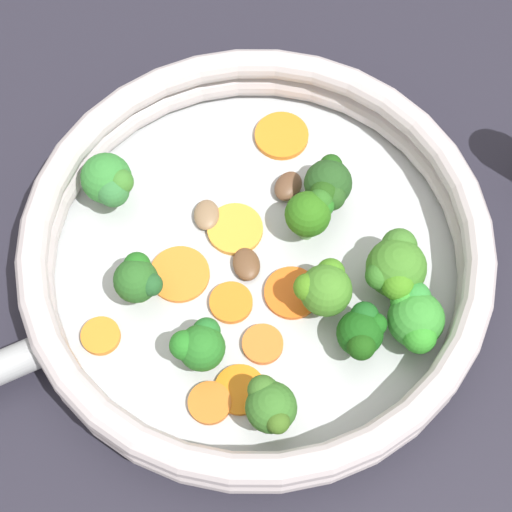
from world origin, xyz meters
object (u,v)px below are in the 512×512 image
object	(u,v)px
mushroom_piece_1	(288,186)
broccoli_floret_3	(396,267)
mushroom_piece_2	(248,268)
carrot_slice_5	(210,403)
mushroom_piece_0	(207,215)
broccoli_floret_1	(311,213)
broccoli_floret_2	(138,280)
carrot_slice_2	(282,136)
broccoli_floret_9	(270,405)
broccoli_floret_7	(328,186)
broccoli_floret_5	(109,181)
broccoli_floret_6	(199,345)
carrot_slice_3	(263,344)
broccoli_floret_0	(324,288)
carrot_slice_8	(240,390)
carrot_slice_7	(235,229)
carrot_slice_0	(292,293)
broccoli_floret_8	(415,317)
skillet	(256,267)
carrot_slice_4	(231,303)
carrot_slice_6	(180,274)
carrot_slice_1	(101,336)
broccoli_floret_4	(362,332)

from	to	relation	value
mushroom_piece_1	broccoli_floret_3	bearing A→B (deg)	-63.87
mushroom_piece_2	carrot_slice_5	bearing A→B (deg)	-120.96
mushroom_piece_2	mushroom_piece_0	bearing A→B (deg)	108.64
broccoli_floret_1	broccoli_floret_2	bearing A→B (deg)	-173.40
carrot_slice_2	carrot_slice_5	xyz separation A→B (m)	(-0.12, -0.20, -0.00)
broccoli_floret_9	broccoli_floret_7	bearing A→B (deg)	58.48
broccoli_floret_2	broccoli_floret_5	bearing A→B (deg)	91.52
broccoli_floret_6	broccoli_floret_2	bearing A→B (deg)	116.55
carrot_slice_3	broccoli_floret_0	size ratio (longest dim) A/B	0.60
broccoli_floret_3	mushroom_piece_0	xyz separation A→B (m)	(-0.12, 0.10, -0.03)
carrot_slice_2	broccoli_floret_3	distance (m)	0.16
carrot_slice_8	carrot_slice_7	bearing A→B (deg)	75.47
carrot_slice_8	carrot_slice_0	bearing A→B (deg)	46.13
broccoli_floret_8	mushroom_piece_1	xyz separation A→B (m)	(-0.05, 0.14, -0.02)
broccoli_floret_7	carrot_slice_3	bearing A→B (deg)	-129.62
skillet	broccoli_floret_8	world-z (taller)	broccoli_floret_8
broccoli_floret_3	broccoli_floret_6	size ratio (longest dim) A/B	1.29
carrot_slice_7	broccoli_floret_8	xyz separation A→B (m)	(0.10, -0.12, 0.02)
broccoli_floret_1	mushroom_piece_0	xyz separation A→B (m)	(-0.07, 0.03, -0.03)
carrot_slice_4	carrot_slice_5	size ratio (longest dim) A/B	1.05
carrot_slice_6	broccoli_floret_2	xyz separation A→B (m)	(-0.03, -0.01, 0.03)
carrot_slice_0	carrot_slice_4	world-z (taller)	same
broccoli_floret_7	broccoli_floret_2	bearing A→B (deg)	-167.39
broccoli_floret_1	broccoli_floret_3	bearing A→B (deg)	-53.54
carrot_slice_1	mushroom_piece_1	distance (m)	0.19
broccoli_floret_8	carrot_slice_7	bearing A→B (deg)	131.13
carrot_slice_0	carrot_slice_8	bearing A→B (deg)	-133.87
carrot_slice_1	carrot_slice_8	distance (m)	0.11
broccoli_floret_0	broccoli_floret_3	distance (m)	0.06
carrot_slice_1	carrot_slice_5	world-z (taller)	same
broccoli_floret_2	broccoli_floret_7	xyz separation A→B (m)	(0.16, 0.04, 0.00)
broccoli_floret_3	mushroom_piece_0	world-z (taller)	broccoli_floret_3
broccoli_floret_1	carrot_slice_1	bearing A→B (deg)	-167.17
carrot_slice_5	broccoli_floret_6	bearing A→B (deg)	84.24
broccoli_floret_1	broccoli_floret_7	distance (m)	0.03
mushroom_piece_2	mushroom_piece_1	bearing A→B (deg)	48.88
broccoli_floret_7	mushroom_piece_2	world-z (taller)	broccoli_floret_7
broccoli_floret_0	skillet	bearing A→B (deg)	129.20
carrot_slice_2	broccoli_floret_0	size ratio (longest dim) A/B	0.88
skillet	broccoli_floret_5	distance (m)	0.13
carrot_slice_3	broccoli_floret_8	size ratio (longest dim) A/B	0.57
carrot_slice_6	broccoli_floret_7	bearing A→B (deg)	12.12
broccoli_floret_7	broccoli_floret_6	bearing A→B (deg)	-143.36
carrot_slice_3	skillet	bearing A→B (deg)	77.52
carrot_slice_1	carrot_slice_7	distance (m)	0.13
carrot_slice_0	carrot_slice_7	size ratio (longest dim) A/B	0.96
carrot_slice_0	carrot_slice_5	bearing A→B (deg)	-141.95
carrot_slice_1	carrot_slice_4	size ratio (longest dim) A/B	0.89
carrot_slice_3	mushroom_piece_0	size ratio (longest dim) A/B	1.13
broccoli_floret_1	broccoli_floret_4	xyz separation A→B (m)	(0.01, -0.10, -0.01)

